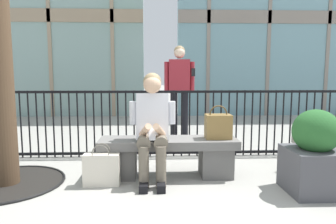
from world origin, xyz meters
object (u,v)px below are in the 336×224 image
at_px(planter, 315,155).
at_px(stone_bench, 168,154).
at_px(bystander_at_railing, 179,85).
at_px(seated_person_with_phone, 152,123).
at_px(shopping_bag, 102,169).
at_px(handbag_on_bench, 218,126).

bearing_deg(planter, stone_bench, 158.88).
xyz_separation_m(stone_bench, bystander_at_railing, (0.29, 2.12, 0.73)).
bearing_deg(seated_person_with_phone, shopping_bag, -164.58).
bearing_deg(stone_bench, bystander_at_railing, 82.23).
bearing_deg(seated_person_with_phone, stone_bench, 35.14).
bearing_deg(shopping_bag, planter, -7.33).
height_order(seated_person_with_phone, handbag_on_bench, seated_person_with_phone).
relative_size(handbag_on_bench, bystander_at_railing, 0.23).
distance_m(seated_person_with_phone, planter, 1.71).
bearing_deg(seated_person_with_phone, planter, -14.80).
xyz_separation_m(stone_bench, planter, (1.45, -0.56, 0.12)).
xyz_separation_m(handbag_on_bench, planter, (0.87, -0.55, -0.20)).
height_order(bystander_at_railing, planter, bystander_at_railing).
relative_size(stone_bench, planter, 1.88).
height_order(handbag_on_bench, planter, planter).
bearing_deg(planter, handbag_on_bench, 147.68).
bearing_deg(seated_person_with_phone, handbag_on_bench, 8.84).
relative_size(seated_person_with_phone, planter, 1.43).
bearing_deg(shopping_bag, stone_bench, 20.96).
relative_size(shopping_bag, planter, 0.54).
height_order(stone_bench, shopping_bag, shopping_bag).
distance_m(stone_bench, planter, 1.56).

